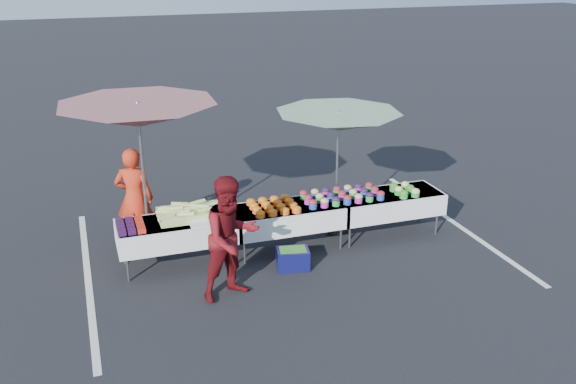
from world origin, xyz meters
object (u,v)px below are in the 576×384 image
object	(u,v)px
table_left	(178,231)
vendor	(134,198)
umbrella_right	(338,122)
table_center	(288,216)
umbrella_left	(138,116)
table_right	(387,203)
storage_bin	(293,258)
customer	(231,238)

from	to	relation	value
table_left	vendor	bearing A→B (deg)	120.85
vendor	umbrella_right	distance (m)	3.57
table_center	umbrella_left	bearing A→B (deg)	164.76
table_left	umbrella_right	xyz separation A→B (m)	(2.82, 0.40, 1.39)
table_right	storage_bin	xyz separation A→B (m)	(-1.96, -0.69, -0.42)
table_center	storage_bin	size ratio (longest dim) A/B	3.34
vendor	storage_bin	bearing A→B (deg)	164.13
table_left	storage_bin	size ratio (longest dim) A/B	3.34
table_right	customer	xyz separation A→B (m)	(-3.04, -1.20, 0.32)
vendor	umbrella_right	bearing A→B (deg)	-168.36
vendor	table_left	bearing A→B (deg)	141.00
storage_bin	umbrella_right	bearing A→B (deg)	54.01
table_right	umbrella_right	size ratio (longest dim) A/B	0.74
table_right	umbrella_right	world-z (taller)	umbrella_right
table_center	storage_bin	distance (m)	0.82
table_center	storage_bin	xyz separation A→B (m)	(-0.16, -0.69, -0.42)
table_left	vendor	size ratio (longest dim) A/B	1.09
customer	storage_bin	bearing A→B (deg)	8.19
vendor	umbrella_left	size ratio (longest dim) A/B	0.54
customer	umbrella_right	distance (m)	2.97
customer	umbrella_left	world-z (taller)	umbrella_left
customer	table_right	bearing A→B (deg)	4.40
umbrella_right	table_left	bearing A→B (deg)	-171.92
table_left	table_right	bearing A→B (deg)	0.00
customer	umbrella_right	world-z (taller)	umbrella_right
table_center	vendor	world-z (taller)	vendor
storage_bin	customer	bearing A→B (deg)	-143.47
table_center	customer	world-z (taller)	customer
umbrella_left	vendor	bearing A→B (deg)	115.40
storage_bin	umbrella_left	bearing A→B (deg)	159.04
umbrella_right	vendor	bearing A→B (deg)	171.48
umbrella_right	customer	bearing A→B (deg)	-144.72
table_right	vendor	xyz separation A→B (m)	(-4.14, 0.90, 0.27)
table_right	vendor	size ratio (longest dim) A/B	1.09
table_left	customer	size ratio (longest dim) A/B	1.03
umbrella_left	storage_bin	bearing A→B (deg)	-32.19
umbrella_left	table_center	bearing A→B (deg)	-15.24
customer	storage_bin	size ratio (longest dim) A/B	3.24
vendor	umbrella_right	size ratio (longest dim) A/B	0.68
customer	umbrella_left	xyz separation A→B (m)	(-0.95, 1.80, 1.39)
table_right	table_left	bearing A→B (deg)	180.00
umbrella_left	umbrella_right	xyz separation A→B (m)	(3.21, -0.20, -0.32)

